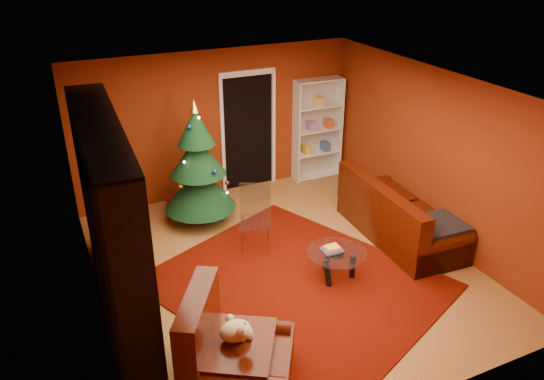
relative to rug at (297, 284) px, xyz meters
name	(u,v)px	position (x,y,z in m)	size (l,w,h in m)	color
floor	(284,268)	(0.02, 0.46, -0.04)	(5.00, 5.50, 0.05)	#925E2B
ceiling	(286,87)	(0.02, 0.46, 2.61)	(5.00, 5.50, 0.05)	silver
wall_back	(216,124)	(0.02, 3.24, 1.29)	(5.00, 0.05, 2.60)	maroon
wall_left	(88,224)	(-2.50, 0.46, 1.29)	(0.05, 5.50, 2.60)	maroon
wall_right	(435,155)	(2.55, 0.46, 1.29)	(0.05, 5.50, 2.60)	maroon
doorway	(248,133)	(0.62, 3.19, 1.04)	(1.06, 0.60, 2.16)	black
rug	(297,284)	(0.00, 0.00, 0.00)	(3.04, 3.55, 0.02)	#550C02
media_unit	(111,224)	(-2.25, 0.44, 1.25)	(0.50, 3.28, 2.52)	black
christmas_tree	(198,165)	(-0.63, 2.27, 1.00)	(1.16, 1.16, 2.07)	black
gift_box_green	(214,213)	(-0.43, 2.19, 0.11)	(0.24, 0.24, 0.24)	#265924
gift_box_red	(175,202)	(-0.91, 2.89, 0.10)	(0.21, 0.21, 0.21)	maroon
white_bookshelf	(318,130)	(1.97, 3.03, 0.96)	(0.92, 0.33, 1.99)	white
armchair	(240,351)	(-1.35, -1.33, 0.44)	(1.16, 1.16, 0.90)	black
dog	(235,331)	(-1.37, -1.26, 0.66)	(0.40, 0.30, 0.29)	beige
sofa	(401,210)	(2.04, 0.46, 0.47)	(2.22, 1.00, 0.96)	black
coffee_table	(336,265)	(0.56, -0.09, 0.21)	(0.83, 0.83, 0.52)	gray
acrylic_chair	(255,223)	(-0.16, 1.07, 0.45)	(0.47, 0.51, 0.91)	#66605B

